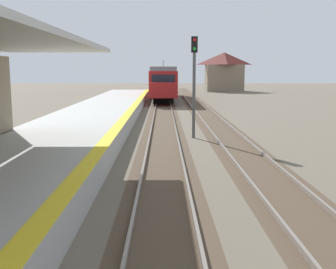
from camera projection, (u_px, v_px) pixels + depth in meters
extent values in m
cube|color=#A8A8A3|center=(49.00, 151.00, 15.58)|extent=(5.00, 80.00, 0.90)
cube|color=yellow|center=(107.00, 140.00, 15.53)|extent=(0.50, 80.00, 0.01)
cube|color=#4C3D2D|center=(163.00, 144.00, 19.65)|extent=(2.34, 120.00, 0.01)
cube|color=slate|center=(149.00, 142.00, 19.63)|extent=(0.08, 120.00, 0.15)
cube|color=slate|center=(178.00, 142.00, 19.64)|extent=(0.08, 120.00, 0.15)
cube|color=#4C3D2D|center=(234.00, 144.00, 19.69)|extent=(2.34, 120.00, 0.01)
cube|color=slate|center=(219.00, 142.00, 19.67)|extent=(0.08, 120.00, 0.15)
cube|color=slate|center=(249.00, 142.00, 19.68)|extent=(0.08, 120.00, 0.15)
cube|color=maroon|center=(163.00, 82.00, 49.23)|extent=(2.90, 18.00, 2.70)
cube|color=slate|center=(163.00, 69.00, 48.99)|extent=(2.67, 18.00, 0.44)
cube|color=black|center=(163.00, 81.00, 40.26)|extent=(2.32, 0.06, 1.21)
cube|color=maroon|center=(163.00, 90.00, 39.63)|extent=(2.78, 1.60, 1.49)
cube|color=black|center=(175.00, 79.00, 49.19)|extent=(0.04, 15.84, 0.86)
cylinder|color=#333333|center=(163.00, 64.00, 52.44)|extent=(0.06, 0.06, 0.90)
cube|color=black|center=(163.00, 100.00, 43.72)|extent=(2.17, 2.20, 0.72)
cube|color=black|center=(163.00, 94.00, 55.28)|extent=(2.17, 2.20, 0.72)
cylinder|color=#4C4C4C|center=(194.00, 96.00, 21.06)|extent=(0.16, 0.16, 4.40)
cube|color=black|center=(194.00, 45.00, 20.66)|extent=(0.32, 0.24, 0.80)
sphere|color=red|center=(195.00, 40.00, 20.48)|extent=(0.16, 0.16, 0.16)
sphere|color=green|center=(195.00, 49.00, 20.55)|extent=(0.16, 0.16, 0.16)
cube|color=#7F705B|center=(224.00, 78.00, 68.15)|extent=(6.00, 4.80, 4.40)
pyramid|color=maroon|center=(224.00, 59.00, 67.64)|extent=(6.60, 5.28, 2.00)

